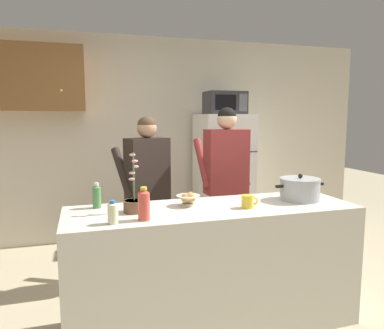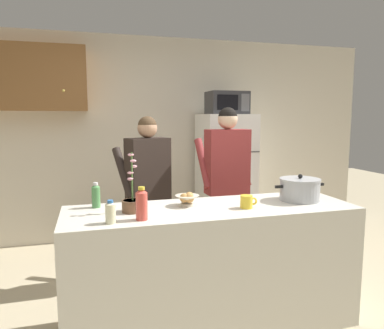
# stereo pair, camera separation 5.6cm
# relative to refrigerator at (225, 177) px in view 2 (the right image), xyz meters

# --- Properties ---
(ground_plane) EXTENTS (14.00, 14.00, 0.00)m
(ground_plane) POSITION_rel_refrigerator_xyz_m (-0.81, -1.85, -0.81)
(ground_plane) COLOR #C6B793
(back_wall_unit) EXTENTS (6.00, 0.48, 2.60)m
(back_wall_unit) POSITION_rel_refrigerator_xyz_m (-1.08, 0.41, 0.61)
(back_wall_unit) COLOR beige
(back_wall_unit) RESTS_ON ground
(kitchen_island) EXTENTS (2.15, 0.68, 0.92)m
(kitchen_island) POSITION_rel_refrigerator_xyz_m (-0.81, -1.85, -0.35)
(kitchen_island) COLOR silver
(kitchen_island) RESTS_ON ground
(refrigerator) EXTENTS (0.64, 0.68, 1.62)m
(refrigerator) POSITION_rel_refrigerator_xyz_m (0.00, 0.00, 0.00)
(refrigerator) COLOR white
(refrigerator) RESTS_ON ground
(microwave) EXTENTS (0.48, 0.37, 0.28)m
(microwave) POSITION_rel_refrigerator_xyz_m (0.00, -0.02, 0.95)
(microwave) COLOR #2D2D30
(microwave) RESTS_ON refrigerator
(person_near_pot) EXTENTS (0.58, 0.53, 1.59)m
(person_near_pot) POSITION_rel_refrigerator_xyz_m (-1.15, -0.91, 0.18)
(person_near_pot) COLOR #33384C
(person_near_pot) RESTS_ON ground
(person_by_sink) EXTENTS (0.52, 0.43, 1.68)m
(person_by_sink) POSITION_rel_refrigerator_xyz_m (-0.35, -0.95, 0.24)
(person_by_sink) COLOR #33384C
(person_by_sink) RESTS_ON ground
(cooking_pot) EXTENTS (0.43, 0.32, 0.21)m
(cooking_pot) POSITION_rel_refrigerator_xyz_m (-0.07, -1.83, 0.20)
(cooking_pot) COLOR #ADAFB5
(cooking_pot) RESTS_ON kitchen_island
(coffee_mug) EXTENTS (0.13, 0.09, 0.10)m
(coffee_mug) POSITION_rel_refrigerator_xyz_m (-0.58, -1.94, 0.16)
(coffee_mug) COLOR yellow
(coffee_mug) RESTS_ON kitchen_island
(bread_bowl) EXTENTS (0.18, 0.18, 0.10)m
(bread_bowl) POSITION_rel_refrigerator_xyz_m (-0.98, -1.76, 0.16)
(bread_bowl) COLOR beige
(bread_bowl) RESTS_ON kitchen_island
(bottle_near_edge) EXTENTS (0.08, 0.08, 0.22)m
(bottle_near_edge) POSITION_rel_refrigerator_xyz_m (-1.36, -2.05, 0.22)
(bottle_near_edge) COLOR #D84C3F
(bottle_near_edge) RESTS_ON kitchen_island
(bottle_mid_counter) EXTENTS (0.06, 0.06, 0.19)m
(bottle_mid_counter) POSITION_rel_refrigerator_xyz_m (-1.64, -1.63, 0.20)
(bottle_mid_counter) COLOR #4C8C4C
(bottle_mid_counter) RESTS_ON kitchen_island
(bottle_far_corner) EXTENTS (0.07, 0.07, 0.15)m
(bottle_far_corner) POSITION_rel_refrigerator_xyz_m (-1.56, -2.07, 0.18)
(bottle_far_corner) COLOR beige
(bottle_far_corner) RESTS_ON kitchen_island
(potted_orchid) EXTENTS (0.15, 0.15, 0.42)m
(potted_orchid) POSITION_rel_refrigerator_xyz_m (-1.40, -1.83, 0.18)
(potted_orchid) COLOR brown
(potted_orchid) RESTS_ON kitchen_island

